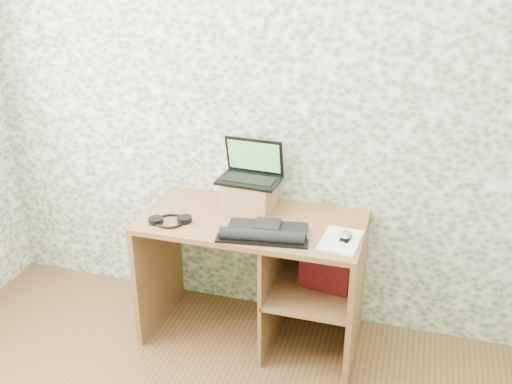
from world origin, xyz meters
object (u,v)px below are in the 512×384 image
(desk, at_px, (268,262))
(notepad, at_px, (341,240))
(laptop, at_px, (251,170))
(keyboard, at_px, (265,232))
(riser, at_px, (250,194))

(desk, relative_size, notepad, 4.51)
(desk, xyz_separation_m, laptop, (-0.14, 0.15, 0.48))
(notepad, bearing_deg, laptop, 157.02)
(desk, bearing_deg, laptop, 132.56)
(keyboard, distance_m, notepad, 0.38)
(desk, height_order, laptop, laptop)
(riser, height_order, keyboard, riser)
(riser, xyz_separation_m, notepad, (0.55, -0.25, -0.07))
(notepad, bearing_deg, desk, 166.27)
(notepad, bearing_deg, keyboard, -167.62)
(desk, relative_size, riser, 4.54)
(desk, xyz_separation_m, riser, (-0.14, 0.12, 0.35))
(riser, relative_size, laptop, 0.76)
(riser, height_order, notepad, riser)
(riser, distance_m, keyboard, 0.36)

